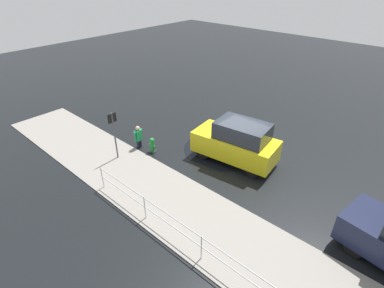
{
  "coord_description": "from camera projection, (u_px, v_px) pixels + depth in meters",
  "views": [
    {
      "loc": [
        -6.21,
        10.3,
        8.09
      ],
      "look_at": [
        1.73,
        1.42,
        0.9
      ],
      "focal_mm": 28.0,
      "sensor_mm": 36.0,
      "label": 1
    }
  ],
  "objects": [
    {
      "name": "ground_plane",
      "position": [
        239.0,
        161.0,
        14.29
      ],
      "size": [
        60.0,
        60.0,
        0.0
      ],
      "primitive_type": "plane",
      "color": "black"
    },
    {
      "name": "kerb_strip",
      "position": [
        178.0,
        206.0,
        11.6
      ],
      "size": [
        24.0,
        3.2,
        0.04
      ],
      "primitive_type": "cube",
      "color": "gray",
      "rests_on": "ground"
    },
    {
      "name": "moving_hatchback",
      "position": [
        237.0,
        142.0,
        13.81
      ],
      "size": [
        4.08,
        2.17,
        2.06
      ],
      "color": "yellow",
      "rests_on": "ground"
    },
    {
      "name": "fire_hydrant",
      "position": [
        152.0,
        145.0,
        14.78
      ],
      "size": [
        0.42,
        0.31,
        0.8
      ],
      "color": "#197A2D",
      "rests_on": "ground"
    },
    {
      "name": "pedestrian",
      "position": [
        138.0,
        136.0,
        15.02
      ],
      "size": [
        0.3,
        0.56,
        1.22
      ],
      "color": "#1E8C4C",
      "rests_on": "ground"
    },
    {
      "name": "metal_railing",
      "position": [
        171.0,
        222.0,
        9.94
      ],
      "size": [
        8.07,
        0.04,
        1.05
      ],
      "color": "#B7BABF",
      "rests_on": "ground"
    },
    {
      "name": "sign_post",
      "position": [
        114.0,
        129.0,
        13.73
      ],
      "size": [
        0.07,
        0.44,
        2.4
      ],
      "color": "#4C4C51",
      "rests_on": "ground"
    },
    {
      "name": "puddle_patch",
      "position": [
        222.0,
        149.0,
        15.21
      ],
      "size": [
        3.86,
        3.86,
        0.01
      ],
      "primitive_type": "cylinder",
      "color": "black",
      "rests_on": "ground"
    }
  ]
}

